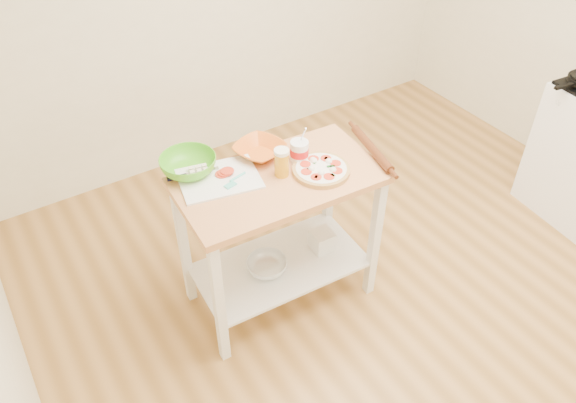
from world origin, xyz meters
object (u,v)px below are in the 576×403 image
at_px(prep_island, 279,215).
at_px(yogurt_tub, 299,151).
at_px(spatula, 234,181).
at_px(knife, 186,175).
at_px(cutting_board, 218,178).
at_px(shelf_bin, 322,240).
at_px(green_bowl, 188,165).
at_px(beer_pint, 282,162).
at_px(shelf_glass_bowl, 267,266).
at_px(pizza, 321,169).
at_px(orange_bowl, 260,150).
at_px(rolling_pin, 372,149).

relative_size(prep_island, yogurt_tub, 5.16).
bearing_deg(yogurt_tub, spatula, 177.99).
distance_m(prep_island, spatula, 0.36).
relative_size(prep_island, knife, 4.01).
xyz_separation_m(cutting_board, knife, (-0.13, 0.10, 0.01)).
relative_size(yogurt_tub, shelf_bin, 1.68).
xyz_separation_m(spatula, green_bowl, (-0.15, 0.21, 0.03)).
xyz_separation_m(prep_island, green_bowl, (-0.37, 0.29, 0.30)).
distance_m(cutting_board, beer_pint, 0.33).
bearing_deg(knife, prep_island, -19.26).
bearing_deg(beer_pint, shelf_glass_bowl, -173.30).
relative_size(cutting_board, shelf_bin, 3.63).
bearing_deg(knife, shelf_bin, -9.17).
bearing_deg(shelf_bin, spatula, 168.36).
height_order(pizza, yogurt_tub, yogurt_tub).
height_order(orange_bowl, shelf_glass_bowl, orange_bowl).
bearing_deg(green_bowl, spatula, -53.45).
distance_m(beer_pint, shelf_glass_bowl, 0.69).
bearing_deg(beer_pint, prep_island, -156.63).
xyz_separation_m(knife, green_bowl, (0.03, 0.04, 0.03)).
height_order(green_bowl, yogurt_tub, yogurt_tub).
distance_m(prep_island, rolling_pin, 0.61).
relative_size(orange_bowl, shelf_bin, 2.05).
relative_size(pizza, green_bowl, 1.03).
height_order(prep_island, spatula, spatula).
xyz_separation_m(pizza, shelf_bin, (0.07, 0.05, -0.59)).
distance_m(cutting_board, shelf_bin, 0.82).
distance_m(prep_island, pizza, 0.35).
bearing_deg(cutting_board, knife, 156.02).
bearing_deg(pizza, green_bowl, 147.78).
height_order(knife, beer_pint, beer_pint).
distance_m(pizza, shelf_glass_bowl, 0.69).
bearing_deg(yogurt_tub, green_bowl, 157.65).
distance_m(pizza, rolling_pin, 0.33).
bearing_deg(green_bowl, shelf_bin, -25.46).
xyz_separation_m(beer_pint, yogurt_tub, (0.14, 0.06, -0.02)).
distance_m(green_bowl, beer_pint, 0.48).
height_order(orange_bowl, yogurt_tub, yogurt_tub).
xyz_separation_m(prep_island, pizza, (0.21, -0.08, 0.27)).
bearing_deg(cutting_board, prep_island, -17.60).
bearing_deg(knife, shelf_glass_bowl, -26.51).
height_order(beer_pint, rolling_pin, beer_pint).
distance_m(pizza, yogurt_tub, 0.16).
distance_m(knife, green_bowl, 0.06).
bearing_deg(rolling_pin, prep_island, 171.15).
relative_size(pizza, shelf_bin, 2.40).
bearing_deg(yogurt_tub, cutting_board, 168.84).
distance_m(yogurt_tub, shelf_bin, 0.65).
bearing_deg(spatula, green_bowl, 114.14).
distance_m(yogurt_tub, rolling_pin, 0.40).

